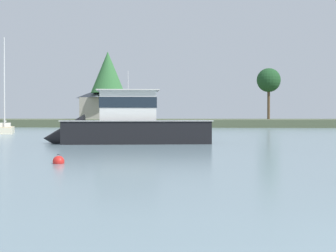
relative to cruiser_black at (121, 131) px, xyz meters
The scene contains 7 objects.
far_shore_bank 66.85m from the cruiser_black, 81.25° to the left, with size 205.59×41.22×1.20m, color #4C563D.
cruiser_black is the anchor object (origin of this frame).
sailboat_cream 24.08m from the cruiser_black, 130.13° to the left, with size 3.95×7.00×10.27m.
mooring_buoy_red 14.29m from the cruiser_black, 88.82° to the right, with size 0.43×0.43×0.48m.
shore_tree_center 68.22m from the cruiser_black, 102.49° to the left, with size 6.65×6.65×13.27m.
shore_tree_far_left 65.73m from the cruiser_black, 75.56° to the left, with size 4.43×4.43×9.50m.
cottage_hillside 71.69m from the cruiser_black, 103.01° to the left, with size 8.54×10.50×6.54m.
Camera 1 is at (-4.21, -5.66, 1.74)m, focal length 54.42 mm.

